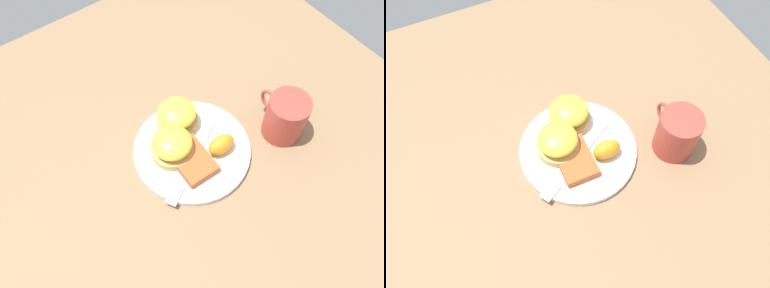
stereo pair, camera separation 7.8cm
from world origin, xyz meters
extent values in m
plane|color=#846647|center=(0.00, 0.00, 0.00)|extent=(1.10, 1.10, 0.00)
cylinder|color=silver|center=(0.00, 0.00, 0.01)|extent=(0.25, 0.25, 0.01)
cylinder|color=tan|center=(0.07, -0.01, 0.02)|extent=(0.09, 0.09, 0.02)
ellipsoid|color=yellow|center=(0.07, -0.01, 0.05)|extent=(0.08, 0.08, 0.04)
cylinder|color=tan|center=(0.02, 0.04, 0.02)|extent=(0.09, 0.09, 0.02)
ellipsoid|color=yellow|center=(0.02, 0.04, 0.05)|extent=(0.08, 0.08, 0.04)
cube|color=#BA5329|center=(-0.03, 0.02, 0.02)|extent=(0.10, 0.07, 0.02)
ellipsoid|color=orange|center=(-0.04, -0.05, 0.04)|extent=(0.04, 0.06, 0.04)
cube|color=silver|center=(0.00, -0.03, 0.02)|extent=(0.07, 0.11, 0.00)
cube|color=silver|center=(-0.07, 0.09, 0.02)|extent=(0.04, 0.05, 0.00)
cylinder|color=#B23D33|center=(-0.08, -0.19, 0.05)|extent=(0.09, 0.09, 0.10)
torus|color=#B23D33|center=(-0.03, -0.19, 0.06)|extent=(0.05, 0.01, 0.05)
camera|label=1|loc=(-0.32, 0.24, 0.71)|focal=35.00mm
camera|label=2|loc=(-0.36, 0.17, 0.71)|focal=35.00mm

